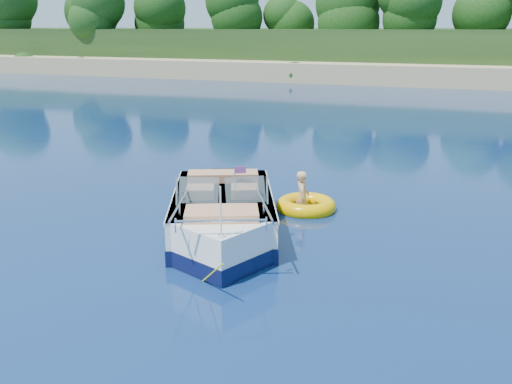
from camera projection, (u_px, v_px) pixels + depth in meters
The scene contains 6 objects.
ground at pixel (122, 251), 11.19m from camera, with size 160.00×160.00×0.00m, color #091A45.
shoreline at pixel (424, 55), 68.11m from camera, with size 170.00×59.00×6.00m.
treeline at pixel (404, 10), 46.41m from camera, with size 150.00×7.12×8.19m.
motorboat at pixel (223, 220), 11.86m from camera, with size 3.53×5.46×1.95m.
tow_tube at pixel (306, 206), 13.70m from camera, with size 1.70×1.70×0.38m.
boy at pixel (302, 209), 13.75m from camera, with size 0.49×0.32×1.36m, color #DFA775.
Camera 1 is at (6.18, -8.79, 4.25)m, focal length 40.00 mm.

